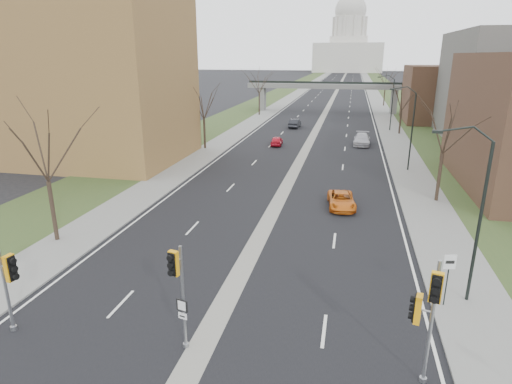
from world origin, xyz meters
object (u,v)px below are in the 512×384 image
(signal_pole_median, at_px, (178,281))
(signal_pole_right, at_px, (428,306))
(speed_limit_sign, at_px, (449,271))
(car_left_far, at_px, (295,123))
(car_left_near, at_px, (277,141))
(car_right_near, at_px, (341,200))
(car_right_mid, at_px, (362,139))

(signal_pole_median, bearing_deg, signal_pole_right, 15.15)
(speed_limit_sign, height_order, car_left_far, speed_limit_sign)
(car_left_near, height_order, car_right_near, car_left_near)
(signal_pole_median, relative_size, speed_limit_sign, 1.73)
(car_left_far, bearing_deg, signal_pole_right, 103.82)
(signal_pole_median, height_order, car_right_mid, signal_pole_median)
(signal_pole_median, distance_m, car_right_near, 20.47)
(car_left_near, bearing_deg, speed_limit_sign, 107.21)
(signal_pole_median, relative_size, signal_pole_right, 0.92)
(signal_pole_median, height_order, signal_pole_right, signal_pole_right)
(signal_pole_right, relative_size, speed_limit_sign, 1.88)
(signal_pole_median, distance_m, car_left_far, 58.70)
(car_left_far, bearing_deg, signal_pole_median, 94.83)
(signal_pole_median, distance_m, speed_limit_sign, 12.77)
(car_right_mid, bearing_deg, speed_limit_sign, -82.77)
(speed_limit_sign, xyz_separation_m, car_right_near, (-5.35, 13.57, -1.36))
(signal_pole_right, height_order, speed_limit_sign, signal_pole_right)
(car_left_near, bearing_deg, car_left_far, -96.02)
(signal_pole_median, xyz_separation_m, car_left_near, (-3.49, 43.00, -2.63))
(signal_pole_right, height_order, car_right_mid, signal_pole_right)
(speed_limit_sign, xyz_separation_m, car_left_near, (-14.77, 37.16, -1.35))
(signal_pole_median, height_order, speed_limit_sign, signal_pole_median)
(car_right_near, bearing_deg, car_left_far, 96.28)
(car_right_mid, bearing_deg, car_right_near, -91.85)
(speed_limit_sign, relative_size, car_left_near, 0.74)
(signal_pole_median, height_order, car_left_near, signal_pole_median)
(speed_limit_sign, relative_size, car_right_mid, 0.51)
(speed_limit_sign, relative_size, car_right_near, 0.61)
(signal_pole_median, relative_size, car_right_mid, 0.88)
(car_left_near, distance_m, car_left_far, 15.57)
(car_left_far, xyz_separation_m, car_right_mid, (10.95, -12.68, 0.05))
(car_right_near, height_order, car_right_mid, car_right_mid)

